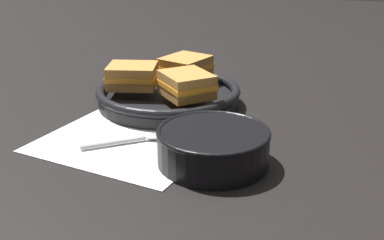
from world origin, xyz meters
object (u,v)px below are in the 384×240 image
(soup_bowl, at_px, (213,145))
(skillet, at_px, (168,96))
(sandwich_near_right, at_px, (186,84))
(sandwich_far_left, at_px, (185,67))
(spoon, at_px, (148,137))
(sandwich_near_left, at_px, (132,76))

(soup_bowl, height_order, skillet, soup_bowl)
(sandwich_near_right, height_order, sandwich_far_left, same)
(spoon, relative_size, sandwich_far_left, 1.14)
(soup_bowl, height_order, spoon, soup_bowl)
(spoon, height_order, sandwich_far_left, sandwich_far_left)
(soup_bowl, distance_m, spoon, 0.14)
(soup_bowl, xyz_separation_m, skillet, (-0.16, 0.24, -0.01))
(spoon, distance_m, sandwich_far_left, 0.27)
(soup_bowl, distance_m, sandwich_near_right, 0.22)
(soup_bowl, xyz_separation_m, sandwich_near_right, (-0.11, 0.19, 0.03))
(soup_bowl, relative_size, spoon, 1.27)
(spoon, height_order, skillet, skillet)
(sandwich_near_right, bearing_deg, sandwich_near_left, 169.44)
(sandwich_far_left, bearing_deg, spoon, -86.13)
(sandwich_near_right, xyz_separation_m, sandwich_far_left, (-0.04, 0.12, 0.00))
(spoon, height_order, sandwich_near_right, sandwich_near_right)
(spoon, bearing_deg, sandwich_near_left, 82.14)
(skillet, bearing_deg, sandwich_far_left, 79.44)
(soup_bowl, relative_size, sandwich_near_left, 1.50)
(spoon, relative_size, sandwich_near_right, 1.06)
(sandwich_near_left, distance_m, sandwich_far_left, 0.13)
(sandwich_near_left, height_order, sandwich_near_right, same)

